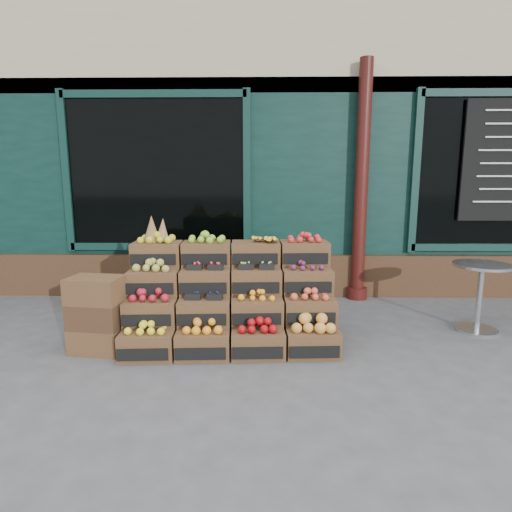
{
  "coord_description": "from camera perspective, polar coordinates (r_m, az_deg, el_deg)",
  "views": [
    {
      "loc": [
        -0.12,
        -3.82,
        1.68
      ],
      "look_at": [
        -0.2,
        0.7,
        0.85
      ],
      "focal_mm": 30.0,
      "sensor_mm": 36.0,
      "label": 1
    }
  ],
  "objects": [
    {
      "name": "ground",
      "position": [
        4.17,
        2.65,
        -13.34
      ],
      "size": [
        60.0,
        60.0,
        0.0
      ],
      "primitive_type": "plane",
      "color": "#4D4D50",
      "rests_on": "ground"
    },
    {
      "name": "shop_facade",
      "position": [
        8.96,
        1.86,
        14.99
      ],
      "size": [
        12.0,
        6.24,
        4.8
      ],
      "color": "black",
      "rests_on": "ground"
    },
    {
      "name": "crate_display",
      "position": [
        4.47,
        -3.39,
        -6.25
      ],
      "size": [
        2.12,
        1.12,
        1.3
      ],
      "rotation": [
        0.0,
        0.0,
        0.05
      ],
      "color": "brown",
      "rests_on": "ground"
    },
    {
      "name": "spare_crates",
      "position": [
        4.46,
        -20.42,
        -7.33
      ],
      "size": [
        0.54,
        0.41,
        0.74
      ],
      "rotation": [
        0.0,
        0.0,
        -0.13
      ],
      "color": "brown",
      "rests_on": "ground"
    },
    {
      "name": "bistro_table",
      "position": [
        5.28,
        27.72,
        -3.98
      ],
      "size": [
        0.61,
        0.61,
        0.76
      ],
      "rotation": [
        0.0,
        0.0,
        -0.05
      ],
      "color": "silver",
      "rests_on": "ground"
    },
    {
      "name": "shopkeeper",
      "position": [
        6.87,
        -9.15,
        4.77
      ],
      "size": [
        0.77,
        0.54,
        2.04
      ],
      "primitive_type": "imported",
      "rotation": [
        0.0,
        0.0,
        3.21
      ],
      "color": "#1B6031",
      "rests_on": "ground"
    }
  ]
}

